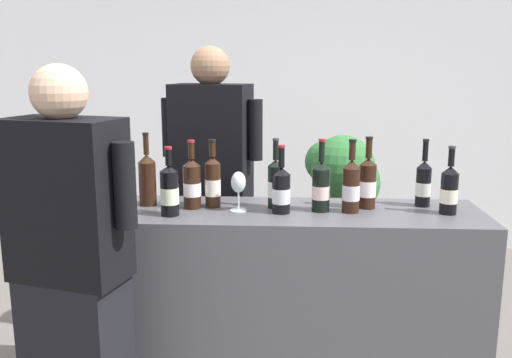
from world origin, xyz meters
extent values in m
cube|color=white|center=(0.00, 2.60, 1.40)|extent=(8.00, 0.10, 2.80)
cube|color=#4C4C51|center=(0.00, 0.00, 0.51)|extent=(2.11, 0.53, 1.02)
cylinder|color=black|center=(-0.40, -0.12, 1.12)|extent=(0.08, 0.08, 0.20)
cone|color=black|center=(-0.40, -0.12, 1.24)|extent=(0.08, 0.08, 0.03)
cylinder|color=black|center=(-0.40, -0.12, 1.29)|extent=(0.03, 0.03, 0.07)
cylinder|color=maroon|center=(-0.40, -0.12, 1.33)|extent=(0.03, 0.03, 0.01)
cylinder|color=silver|center=(-0.40, -0.12, 1.11)|extent=(0.08, 0.08, 0.08)
cylinder|color=black|center=(-0.23, 0.05, 1.13)|extent=(0.07, 0.07, 0.21)
cone|color=black|center=(-0.23, 0.05, 1.25)|extent=(0.07, 0.07, 0.03)
cylinder|color=black|center=(-0.23, 0.05, 1.30)|extent=(0.03, 0.03, 0.07)
cylinder|color=black|center=(-0.23, 0.05, 1.34)|extent=(0.04, 0.04, 0.01)
cylinder|color=silver|center=(-0.23, 0.05, 1.11)|extent=(0.08, 0.08, 0.08)
cylinder|color=black|center=(0.29, 0.00, 1.12)|extent=(0.08, 0.08, 0.20)
cone|color=black|center=(0.29, 0.00, 1.24)|extent=(0.08, 0.08, 0.03)
cylinder|color=black|center=(0.29, 0.00, 1.30)|extent=(0.03, 0.03, 0.09)
cylinder|color=maroon|center=(0.29, 0.00, 1.35)|extent=(0.03, 0.03, 0.01)
cylinder|color=beige|center=(0.29, 0.00, 1.11)|extent=(0.09, 0.09, 0.06)
cylinder|color=black|center=(0.07, 0.05, 1.12)|extent=(0.07, 0.07, 0.20)
cone|color=black|center=(0.07, 0.05, 1.24)|extent=(0.07, 0.07, 0.03)
cylinder|color=black|center=(0.07, 0.05, 1.30)|extent=(0.03, 0.03, 0.09)
cylinder|color=#333338|center=(0.07, 0.05, 1.35)|extent=(0.03, 0.03, 0.01)
cylinder|color=silver|center=(0.07, 0.05, 1.11)|extent=(0.07, 0.07, 0.08)
cylinder|color=black|center=(0.87, -0.02, 1.11)|extent=(0.08, 0.08, 0.19)
cone|color=black|center=(0.87, -0.02, 1.22)|extent=(0.08, 0.08, 0.03)
cylinder|color=black|center=(0.87, -0.02, 1.28)|extent=(0.03, 0.03, 0.08)
cylinder|color=#333338|center=(0.87, -0.02, 1.33)|extent=(0.03, 0.03, 0.01)
cylinder|color=#EAE3C7|center=(0.87, -0.02, 1.10)|extent=(0.08, 0.08, 0.07)
cylinder|color=black|center=(0.43, -0.01, 1.12)|extent=(0.08, 0.08, 0.21)
cone|color=black|center=(0.43, -0.01, 1.25)|extent=(0.08, 0.08, 0.04)
cylinder|color=black|center=(0.43, -0.01, 1.31)|extent=(0.03, 0.03, 0.08)
cylinder|color=black|center=(0.43, -0.01, 1.35)|extent=(0.04, 0.04, 0.01)
cylinder|color=silver|center=(0.43, -0.01, 1.11)|extent=(0.08, 0.08, 0.07)
cylinder|color=black|center=(0.10, -0.04, 1.11)|extent=(0.08, 0.08, 0.18)
cone|color=black|center=(0.10, -0.04, 1.22)|extent=(0.08, 0.08, 0.03)
cylinder|color=black|center=(0.10, -0.04, 1.28)|extent=(0.03, 0.03, 0.09)
cylinder|color=maroon|center=(0.10, -0.04, 1.33)|extent=(0.03, 0.03, 0.01)
cylinder|color=silver|center=(0.10, -0.04, 1.10)|extent=(0.09, 0.09, 0.07)
cylinder|color=black|center=(0.79, 0.12, 1.11)|extent=(0.07, 0.07, 0.19)
cone|color=black|center=(0.79, 0.12, 1.22)|extent=(0.07, 0.07, 0.03)
cylinder|color=black|center=(0.79, 0.12, 1.29)|extent=(0.03, 0.03, 0.09)
cylinder|color=black|center=(0.79, 0.12, 1.34)|extent=(0.03, 0.03, 0.01)
cylinder|color=silver|center=(0.79, 0.12, 1.10)|extent=(0.07, 0.07, 0.07)
cylinder|color=black|center=(-0.32, 0.02, 1.12)|extent=(0.08, 0.08, 0.21)
cone|color=black|center=(-0.32, 0.02, 1.24)|extent=(0.08, 0.08, 0.03)
cylinder|color=black|center=(-0.32, 0.02, 1.30)|extent=(0.03, 0.03, 0.08)
cylinder|color=maroon|center=(-0.32, 0.02, 1.34)|extent=(0.03, 0.03, 0.01)
cylinder|color=silver|center=(-0.32, 0.02, 1.11)|extent=(0.09, 0.09, 0.06)
cylinder|color=black|center=(-0.55, 0.07, 1.12)|extent=(0.08, 0.08, 0.21)
cone|color=black|center=(-0.55, 0.07, 1.25)|extent=(0.08, 0.08, 0.04)
cylinder|color=black|center=(-0.55, 0.07, 1.32)|extent=(0.03, 0.03, 0.09)
cylinder|color=black|center=(-0.55, 0.07, 1.37)|extent=(0.03, 0.03, 0.01)
cylinder|color=black|center=(0.51, 0.07, 1.12)|extent=(0.08, 0.08, 0.21)
cone|color=black|center=(0.51, 0.07, 1.24)|extent=(0.08, 0.08, 0.03)
cylinder|color=black|center=(0.51, 0.07, 1.31)|extent=(0.03, 0.03, 0.09)
cylinder|color=black|center=(0.51, 0.07, 1.36)|extent=(0.04, 0.04, 0.01)
cylinder|color=white|center=(0.51, 0.07, 1.11)|extent=(0.08, 0.08, 0.08)
cylinder|color=silver|center=(-0.10, -0.02, 1.02)|extent=(0.08, 0.08, 0.00)
cylinder|color=silver|center=(-0.10, -0.02, 1.07)|extent=(0.01, 0.01, 0.09)
ellipsoid|color=silver|center=(-0.10, -0.02, 1.16)|extent=(0.07, 0.07, 0.10)
ellipsoid|color=maroon|center=(-0.10, -0.02, 1.14)|extent=(0.05, 0.05, 0.03)
cylinder|color=silver|center=(-0.75, 0.09, 1.14)|extent=(0.23, 0.23, 0.24)
torus|color=silver|center=(-0.75, 0.09, 1.26)|extent=(0.23, 0.23, 0.01)
cube|color=black|center=(-0.30, 0.53, 0.47)|extent=(0.43, 0.31, 0.94)
cube|color=black|center=(-0.30, 0.53, 1.27)|extent=(0.47, 0.32, 0.65)
sphere|color=#8C664C|center=(-0.30, 0.53, 1.69)|extent=(0.22, 0.22, 0.22)
cylinder|color=black|center=(-0.05, 0.48, 1.34)|extent=(0.08, 0.08, 0.33)
cylinder|color=black|center=(-0.55, 0.57, 1.34)|extent=(0.08, 0.08, 0.33)
cube|color=black|center=(-0.69, -0.58, 1.20)|extent=(0.47, 0.34, 0.61)
sphere|color=#D8AD8C|center=(-0.69, -0.58, 1.60)|extent=(0.21, 0.21, 0.21)
cylinder|color=black|center=(-0.94, -0.51, 1.27)|extent=(0.08, 0.08, 0.31)
cylinder|color=black|center=(-0.45, -0.64, 1.27)|extent=(0.08, 0.08, 0.31)
cylinder|color=brown|center=(0.43, 1.09, 0.14)|extent=(0.38, 0.38, 0.29)
sphere|color=#2D6B33|center=(0.54, 1.18, 0.91)|extent=(0.45, 0.45, 0.45)
sphere|color=#2D6B33|center=(0.49, 1.03, 1.04)|extent=(0.42, 0.42, 0.42)
sphere|color=#2D6B33|center=(0.53, 1.08, 0.90)|extent=(0.32, 0.32, 0.32)
sphere|color=#2D6B33|center=(0.52, 1.00, 0.91)|extent=(0.28, 0.28, 0.28)
sphere|color=#2D6B33|center=(0.39, 1.08, 1.07)|extent=(0.28, 0.28, 0.28)
cylinder|color=#4C3823|center=(0.43, 1.09, 0.59)|extent=(0.05, 0.05, 0.60)
camera|label=1|loc=(0.13, -2.54, 1.70)|focal=38.95mm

